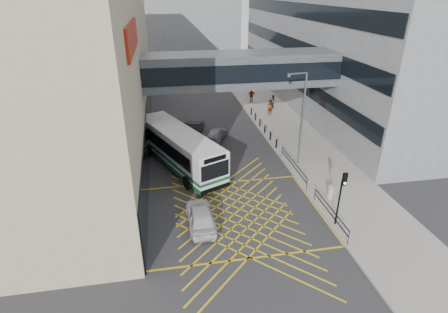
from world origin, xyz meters
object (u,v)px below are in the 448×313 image
car_dark (193,129)px  car_silver (216,134)px  pedestrian_b (273,101)px  bus (178,147)px  pedestrian_c (251,96)px  litter_bin (331,192)px  pedestrian_a (270,108)px  traffic_light (342,192)px  street_lamp (301,114)px  car_white (201,216)px

car_dark → car_silver: size_ratio=1.16×
car_silver → pedestrian_b: bearing=-111.4°
bus → pedestrian_c: (10.88, 17.00, -0.68)m
pedestrian_c → pedestrian_b: bearing=131.1°
car_silver → pedestrian_c: 13.55m
litter_bin → pedestrian_a: 19.02m
car_silver → traffic_light: bearing=132.7°
street_lamp → pedestrian_a: 13.62m
bus → traffic_light: traffic_light is taller
car_white → traffic_light: size_ratio=1.18×
traffic_light → pedestrian_b: traffic_light is taller
street_lamp → car_white: bearing=-150.8°
car_dark → litter_bin: size_ratio=5.18×
street_lamp → pedestrian_b: size_ratio=4.85×
car_white → pedestrian_b: pedestrian_b is taller
car_silver → pedestrian_a: 9.73m
street_lamp → pedestrian_b: bearing=71.4°
car_silver → car_dark: bearing=-9.8°
car_silver → pedestrian_c: pedestrian_c is taller
bus → street_lamp: size_ratio=1.46×
car_white → car_silver: car_white is taller
car_silver → traffic_light: 17.11m
traffic_light → pedestrian_a: 22.31m
car_dark → pedestrian_c: pedestrian_c is taller
car_dark → pedestrian_b: (11.25, 7.36, 0.23)m
litter_bin → pedestrian_c: 24.66m
traffic_light → pedestrian_a: (2.08, 22.15, -1.60)m
bus → pedestrian_c: bearing=33.5°
car_white → traffic_light: 9.18m
car_dark → car_white: bearing=106.2°
traffic_light → pedestrian_c: 27.90m
car_white → litter_bin: size_ratio=4.98×
bus → car_silver: (4.14, 5.25, -1.12)m
pedestrian_a → bus: bearing=24.6°
traffic_light → litter_bin: (1.14, 3.17, -2.10)m
car_white → pedestrian_a: size_ratio=2.41×
bus → car_dark: 7.10m
car_white → pedestrian_a: pedestrian_a is taller
bus → pedestrian_a: bus is taller
street_lamp → pedestrian_c: 19.08m
traffic_light → street_lamp: size_ratio=0.49×
traffic_light → pedestrian_b: 25.26m
bus → car_white: bearing=-108.4°
car_white → street_lamp: street_lamp is taller
pedestrian_b → bus: bearing=-159.0°
bus → car_silver: bearing=27.8°
litter_bin → pedestrian_b: pedestrian_b is taller
pedestrian_c → traffic_light: bearing=91.0°
car_dark → pedestrian_a: size_ratio=2.51×
pedestrian_b → pedestrian_c: 3.62m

